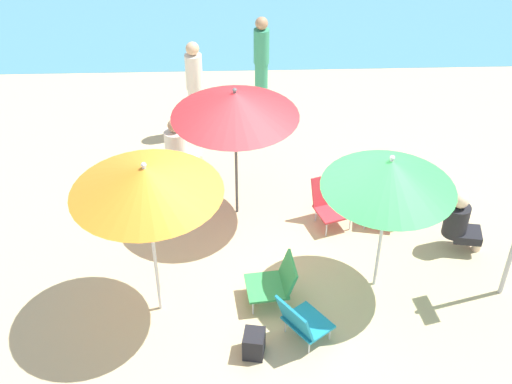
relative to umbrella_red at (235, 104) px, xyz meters
name	(u,v)px	position (x,y,z in m)	size (l,w,h in m)	color
ground_plane	(273,262)	(0.46, -1.08, -1.77)	(40.00, 40.00, 0.00)	#CCB789
umbrella_red	(235,104)	(0.00, 0.00, 0.00)	(1.69, 1.69, 2.00)	#4C4C51
umbrella_green	(390,174)	(1.72, -1.52, -0.06)	(1.55, 1.55, 1.97)	silver
umbrella_orange	(145,180)	(-0.96, -1.85, 0.17)	(1.66, 1.66, 2.16)	silver
beach_chair_a	(301,321)	(0.70, -2.41, -1.44)	(0.71, 0.71, 0.64)	teal
beach_chair_b	(382,200)	(2.03, -0.20, -1.45)	(0.60, 0.61, 0.62)	red
beach_chair_c	(330,201)	(1.30, -0.25, -1.42)	(0.60, 0.65, 0.67)	red
beach_chair_d	(275,281)	(0.45, -1.76, -1.46)	(0.63, 0.56, 0.60)	#33934C
person_a	(195,88)	(-0.65, 2.14, -0.92)	(0.27, 0.27, 1.65)	silver
person_b	(179,146)	(-0.87, 1.07, -1.32)	(0.57, 0.39, 0.91)	silver
person_c	(261,61)	(0.47, 3.09, -0.91)	(0.27, 0.27, 1.65)	#389970
person_d	(460,221)	(2.92, -0.88, -1.31)	(0.55, 0.38, 0.91)	black
beach_bag	(254,344)	(0.16, -2.58, -1.61)	(0.27, 0.23, 0.31)	black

